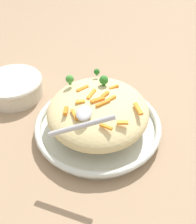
{
  "coord_description": "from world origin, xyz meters",
  "views": [
    {
      "loc": [
        0.54,
        0.05,
        0.58
      ],
      "look_at": [
        0.0,
        0.0,
        0.08
      ],
      "focal_mm": 42.52,
      "sensor_mm": 36.0,
      "label": 1
    }
  ],
  "objects": [
    {
      "name": "serving_spoon",
      "position": [
        0.09,
        -0.03,
        0.14
      ],
      "size": [
        0.11,
        0.15,
        0.07
      ],
      "color": "#B7B7BC",
      "rests_on": "pasta_mound"
    },
    {
      "name": "carrot_piece_12",
      "position": [
        0.02,
        0.02,
        0.13
      ],
      "size": [
        0.03,
        0.04,
        0.01
      ],
      "primitive_type": "cube",
      "rotation": [
        0.0,
        0.0,
        5.39
      ],
      "color": "orange",
      "rests_on": "pasta_mound"
    },
    {
      "name": "carrot_piece_11",
      "position": [
        0.1,
        0.03,
        0.12
      ],
      "size": [
        0.02,
        0.03,
        0.01
      ],
      "primitive_type": "cube",
      "rotation": [
        0.0,
        0.0,
        1.16
      ],
      "color": "orange",
      "rests_on": "pasta_mound"
    },
    {
      "name": "broccoli_floret_0",
      "position": [
        -0.06,
        -0.09,
        0.14
      ],
      "size": [
        0.02,
        0.02,
        0.03
      ],
      "color": "#377928",
      "rests_on": "pasta_mound"
    },
    {
      "name": "broccoli_floret_2",
      "position": [
        -0.06,
        0.01,
        0.14
      ],
      "size": [
        0.03,
        0.03,
        0.03
      ],
      "color": "#296820",
      "rests_on": "pasta_mound"
    },
    {
      "name": "carrot_piece_4",
      "position": [
        0.02,
        -0.04,
        0.13
      ],
      "size": [
        0.02,
        0.03,
        0.01
      ],
      "primitive_type": "cube",
      "rotation": [
        0.0,
        0.0,
        1.83
      ],
      "color": "orange",
      "rests_on": "pasta_mound"
    },
    {
      "name": "carrot_piece_7",
      "position": [
        0.08,
        0.07,
        0.12
      ],
      "size": [
        0.01,
        0.03,
        0.01
      ],
      "primitive_type": "cube",
      "rotation": [
        0.0,
        0.0,
        4.83
      ],
      "color": "orange",
      "rests_on": "pasta_mound"
    },
    {
      "name": "serving_bowl",
      "position": [
        0.0,
        0.0,
        0.02
      ],
      "size": [
        0.37,
        0.37,
        0.04
      ],
      "color": "silver",
      "rests_on": "ground_plane"
    },
    {
      "name": "carrot_piece_0",
      "position": [
        -0.01,
        -0.02,
        0.13
      ],
      "size": [
        0.04,
        0.02,
        0.01
      ],
      "primitive_type": "cube",
      "rotation": [
        0.0,
        0.0,
        5.93
      ],
      "color": "orange",
      "rests_on": "pasta_mound"
    },
    {
      "name": "carrot_piece_6",
      "position": [
        0.05,
        -0.08,
        0.12
      ],
      "size": [
        0.03,
        0.01,
        0.01
      ],
      "primitive_type": "cube",
      "rotation": [
        0.0,
        0.0,
        0.03
      ],
      "color": "orange",
      "rests_on": "pasta_mound"
    },
    {
      "name": "carrot_piece_3",
      "position": [
        0.03,
        0.11,
        0.12
      ],
      "size": [
        0.04,
        0.03,
        0.01
      ],
      "primitive_type": "cube",
      "rotation": [
        0.0,
        0.0,
        0.37
      ],
      "color": "orange",
      "rests_on": "pasta_mound"
    },
    {
      "name": "carrot_piece_2",
      "position": [
        -0.0,
        0.04,
        0.13
      ],
      "size": [
        0.03,
        0.03,
        0.01
      ],
      "primitive_type": "cube",
      "rotation": [
        0.0,
        0.0,
        2.38
      ],
      "color": "orange",
      "rests_on": "pasta_mound"
    },
    {
      "name": "carrot_piece_8",
      "position": [
        -0.06,
        0.04,
        0.12
      ],
      "size": [
        0.02,
        0.03,
        0.01
      ],
      "primitive_type": "cube",
      "rotation": [
        0.0,
        0.0,
        2.23
      ],
      "color": "orange",
      "rests_on": "pasta_mound"
    },
    {
      "name": "ground_plane",
      "position": [
        0.0,
        0.0,
        0.0
      ],
      "size": [
        2.4,
        2.4,
        0.0
      ],
      "primitive_type": "plane",
      "color": "#9E7F60"
    },
    {
      "name": "carrot_piece_9",
      "position": [
        -0.04,
        -0.05,
        0.12
      ],
      "size": [
        0.03,
        0.03,
        0.01
      ],
      "primitive_type": "cube",
      "rotation": [
        0.0,
        0.0,
        5.45
      ],
      "color": "orange",
      "rests_on": "pasta_mound"
    },
    {
      "name": "pasta_mound",
      "position": [
        0.0,
        0.0,
        0.08
      ],
      "size": [
        0.29,
        0.28,
        0.1
      ],
      "primitive_type": "ellipsoid",
      "color": "#DBC689",
      "rests_on": "serving_bowl"
    },
    {
      "name": "carrot_piece_1",
      "position": [
        0.01,
        -0.0,
        0.13
      ],
      "size": [
        0.03,
        0.04,
        0.01
      ],
      "primitive_type": "cube",
      "rotation": [
        0.0,
        0.0,
        2.13
      ],
      "color": "orange",
      "rests_on": "pasta_mound"
    },
    {
      "name": "companion_bowl",
      "position": [
        -0.14,
        -0.3,
        0.04
      ],
      "size": [
        0.2,
        0.2,
        0.06
      ],
      "color": "beige",
      "rests_on": "ground_plane"
    },
    {
      "name": "carrot_piece_5",
      "position": [
        0.07,
        -0.05,
        0.12
      ],
      "size": [
        0.04,
        0.02,
        0.01
      ],
      "primitive_type": "cube",
      "rotation": [
        0.0,
        0.0,
        0.49
      ],
      "color": "orange",
      "rests_on": "pasta_mound"
    },
    {
      "name": "carrot_piece_10",
      "position": [
        -0.01,
        0.02,
        0.13
      ],
      "size": [
        0.03,
        0.02,
        0.01
      ],
      "primitive_type": "cube",
      "rotation": [
        0.0,
        0.0,
        2.57
      ],
      "color": "orange",
      "rests_on": "pasta_mound"
    },
    {
      "name": "broccoli_floret_1",
      "position": [
        -0.12,
        -0.02,
        0.13
      ],
      "size": [
        0.02,
        0.02,
        0.02
      ],
      "color": "#205B1C",
      "rests_on": "pasta_mound"
    }
  ]
}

